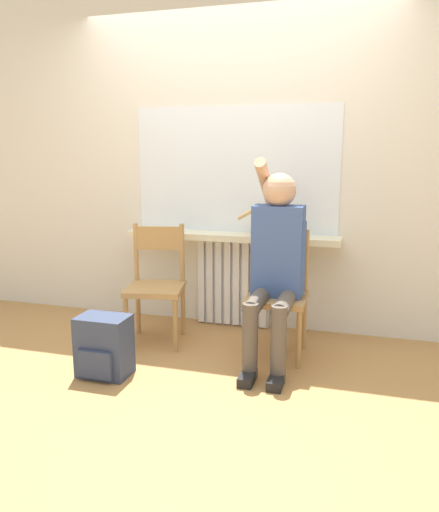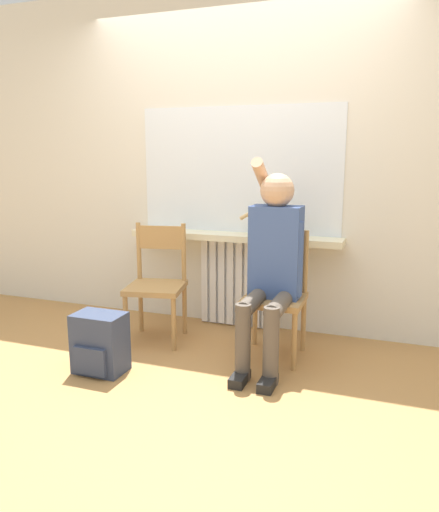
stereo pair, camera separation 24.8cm
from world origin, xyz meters
name	(u,v)px [view 1 (the left image)]	position (x,y,z in m)	size (l,w,h in m)	color
ground_plane	(185,384)	(0.00, 0.00, 0.00)	(12.00, 12.00, 0.00)	#B27F47
wall_with_window	(236,160)	(0.00, 1.23, 1.35)	(7.00, 0.06, 2.70)	silver
radiator	(233,282)	(0.00, 1.15, 0.36)	(0.60, 0.08, 0.73)	white
windowsill	(231,237)	(0.00, 1.09, 0.75)	(1.71, 0.23, 0.05)	beige
window_glass	(235,170)	(0.00, 1.20, 1.27)	(1.65, 0.01, 0.99)	white
chair_left	(156,283)	(-0.46, 0.65, 0.45)	(0.48, 0.48, 0.88)	#B2844C
chair_right	(277,292)	(0.46, 0.65, 0.45)	(0.42, 0.42, 0.88)	#B2844C
person	(276,259)	(0.46, 0.54, 0.71)	(0.36, 0.99, 1.38)	brown
cat	(269,219)	(0.31, 1.04, 0.92)	(0.41, 0.12, 0.22)	#DBB77A
backpack	(104,346)	(-0.54, -0.02, 0.19)	(0.33, 0.25, 0.39)	#333D56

